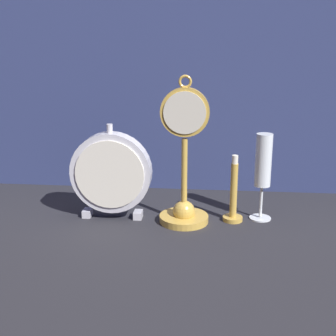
{
  "coord_description": "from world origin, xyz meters",
  "views": [
    {
      "loc": [
        0.1,
        -0.96,
        0.43
      ],
      "look_at": [
        0.0,
        0.08,
        0.13
      ],
      "focal_mm": 50.0,
      "sensor_mm": 36.0,
      "label": 1
    }
  ],
  "objects": [
    {
      "name": "champagne_flute",
      "position": [
        0.22,
        0.11,
        0.13
      ],
      "size": [
        0.05,
        0.05,
        0.21
      ],
      "color": "silver",
      "rests_on": "ground_plane"
    },
    {
      "name": "ground_plane",
      "position": [
        0.0,
        0.0,
        0.0
      ],
      "size": [
        4.0,
        4.0,
        0.0
      ],
      "primitive_type": "plane",
      "color": "#232328"
    },
    {
      "name": "brass_candlestick",
      "position": [
        0.15,
        0.1,
        0.06
      ],
      "size": [
        0.05,
        0.05,
        0.16
      ],
      "color": "gold",
      "rests_on": "ground_plane"
    },
    {
      "name": "fabric_backdrop_drape",
      "position": [
        0.0,
        0.33,
        0.29
      ],
      "size": [
        1.78,
        0.01,
        0.57
      ],
      "primitive_type": "cube",
      "color": "navy",
      "rests_on": "ground_plane"
    },
    {
      "name": "pocket_watch_on_stand",
      "position": [
        0.04,
        0.08,
        0.12
      ],
      "size": [
        0.12,
        0.12,
        0.35
      ],
      "color": "gold",
      "rests_on": "ground_plane"
    },
    {
      "name": "mantel_clock_silver",
      "position": [
        -0.14,
        0.09,
        0.11
      ],
      "size": [
        0.19,
        0.04,
        0.23
      ],
      "color": "silver",
      "rests_on": "ground_plane"
    }
  ]
}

